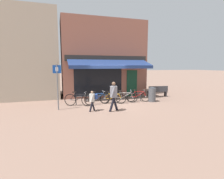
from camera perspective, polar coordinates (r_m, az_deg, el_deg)
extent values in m
plane|color=#846656|center=(11.32, 0.15, -4.75)|extent=(160.00, 160.00, 0.00)
cube|color=#8E5647|center=(15.02, -2.99, 9.99)|extent=(6.76, 3.00, 6.09)
cube|color=black|center=(13.41, -4.40, 2.59)|extent=(3.72, 0.04, 2.20)
cube|color=#143D28|center=(14.31, 6.50, 2.08)|extent=(0.90, 0.04, 2.10)
cube|color=#282623|center=(13.55, -1.36, 10.08)|extent=(6.42, 0.06, 0.44)
cube|color=navy|center=(12.83, -0.42, 8.76)|extent=(6.09, 1.55, 0.50)
cube|color=navy|center=(12.09, 0.66, 7.28)|extent=(6.09, 0.03, 0.20)
cube|color=tan|center=(15.49, -31.43, 9.72)|extent=(7.59, 4.00, 6.57)
cylinder|color=#47494F|center=(11.50, -0.59, -1.75)|extent=(4.55, 0.04, 0.04)
cylinder|color=#47494F|center=(11.13, -11.64, -3.68)|extent=(0.04, 0.04, 0.55)
cylinder|color=#47494F|center=(12.37, 9.33, -2.48)|extent=(0.04, 0.04, 0.55)
torus|color=black|center=(10.79, -8.10, -3.46)|extent=(0.70, 0.34, 0.73)
cylinder|color=#9E9EA3|center=(10.79, -8.10, -3.46)|extent=(0.09, 0.08, 0.07)
torus|color=black|center=(11.08, -13.48, -3.30)|extent=(0.70, 0.34, 0.73)
cylinder|color=#9E9EA3|center=(11.08, -13.48, -3.30)|extent=(0.09, 0.08, 0.07)
cylinder|color=black|center=(10.86, -10.19, -2.55)|extent=(0.56, 0.25, 0.39)
cylinder|color=black|center=(10.85, -10.41, -1.56)|extent=(0.62, 0.28, 0.05)
cylinder|color=black|center=(10.95, -11.85, -2.47)|extent=(0.12, 0.08, 0.39)
cylinder|color=black|center=(11.02, -12.56, -3.37)|extent=(0.36, 0.18, 0.05)
cylinder|color=black|center=(11.01, -12.78, -2.39)|extent=(0.31, 0.15, 0.38)
cylinder|color=black|center=(10.78, -8.41, -2.55)|extent=(0.15, 0.10, 0.36)
cylinder|color=#9E9EA3|center=(10.93, -12.15, -1.22)|extent=(0.06, 0.05, 0.11)
cube|color=black|center=(10.93, -12.23, -0.85)|extent=(0.26, 0.19, 0.05)
cylinder|color=#9E9EA3|center=(10.75, -8.73, -1.26)|extent=(0.04, 0.04, 0.14)
cylinder|color=#9E9EA3|center=(10.75, -8.74, -0.89)|extent=(0.22, 0.49, 0.04)
torus|color=black|center=(11.32, -2.22, -2.91)|extent=(0.71, 0.14, 0.71)
cylinder|color=#9E9EA3|center=(11.32, -2.22, -2.91)|extent=(0.08, 0.07, 0.07)
torus|color=black|center=(10.99, -7.25, -3.29)|extent=(0.71, 0.14, 0.71)
cylinder|color=#9E9EA3|center=(10.99, -7.25, -3.29)|extent=(0.08, 0.07, 0.07)
cylinder|color=#1E4793|center=(11.16, -4.10, -2.26)|extent=(0.58, 0.09, 0.38)
cylinder|color=#1E4793|center=(11.11, -4.29, -1.34)|extent=(0.64, 0.11, 0.05)
cylinder|color=#1E4793|center=(11.05, -5.65, -2.33)|extent=(0.12, 0.06, 0.38)
cylinder|color=#1E4793|center=(11.05, -6.35, -3.27)|extent=(0.37, 0.07, 0.05)
cylinder|color=#1E4793|center=(11.00, -6.55, -2.34)|extent=(0.31, 0.06, 0.37)
cylinder|color=#1E4793|center=(11.27, -2.48, -2.10)|extent=(0.15, 0.06, 0.34)
cylinder|color=#9E9EA3|center=(10.99, -5.93, -1.15)|extent=(0.06, 0.03, 0.11)
cube|color=black|center=(10.98, -6.00, -0.79)|extent=(0.25, 0.13, 0.05)
cylinder|color=#9E9EA3|center=(11.21, -2.75, -0.93)|extent=(0.03, 0.03, 0.14)
cylinder|color=#9E9EA3|center=(11.20, -2.75, -0.57)|extent=(0.08, 0.52, 0.04)
torus|color=black|center=(11.41, 2.94, -3.01)|extent=(0.65, 0.38, 0.65)
cylinder|color=#9E9EA3|center=(11.41, 2.94, -3.01)|extent=(0.09, 0.09, 0.08)
torus|color=black|center=(11.51, -2.53, -2.91)|extent=(0.65, 0.38, 0.65)
cylinder|color=#9E9EA3|center=(11.51, -2.53, -2.91)|extent=(0.09, 0.09, 0.08)
cylinder|color=orange|center=(11.43, 0.86, -2.25)|extent=(0.59, 0.23, 0.35)
cylinder|color=orange|center=(11.43, 0.67, -1.41)|extent=(0.63, 0.30, 0.05)
cylinder|color=orange|center=(11.46, -0.82, -2.19)|extent=(0.10, 0.12, 0.34)
cylinder|color=orange|center=(11.49, -1.58, -2.97)|extent=(0.37, 0.18, 0.05)
cylinder|color=orange|center=(11.49, -1.77, -2.13)|extent=(0.33, 0.11, 0.34)
cylinder|color=orange|center=(11.41, 2.65, -2.24)|extent=(0.14, 0.13, 0.31)
cylinder|color=#9E9EA3|center=(11.47, -1.08, -1.09)|extent=(0.05, 0.06, 0.11)
cube|color=black|center=(11.47, -1.15, -0.74)|extent=(0.26, 0.19, 0.06)
cylinder|color=#9E9EA3|center=(11.41, 2.36, -1.12)|extent=(0.04, 0.05, 0.14)
cylinder|color=#9E9EA3|center=(11.41, 2.37, -0.77)|extent=(0.23, 0.49, 0.10)
torus|color=black|center=(11.76, 6.70, -2.61)|extent=(0.71, 0.33, 0.70)
cylinder|color=#9E9EA3|center=(11.76, 6.70, -2.61)|extent=(0.09, 0.09, 0.08)
torus|color=black|center=(11.65, 1.33, -2.66)|extent=(0.71, 0.33, 0.70)
cylinder|color=#9E9EA3|center=(11.65, 1.33, -2.66)|extent=(0.09, 0.09, 0.08)
cylinder|color=#BCB7B2|center=(11.66, 4.69, -1.91)|extent=(0.59, 0.25, 0.37)
cylinder|color=#BCB7B2|center=(11.60, 4.51, -1.07)|extent=(0.66, 0.22, 0.05)
cylinder|color=#BCB7B2|center=(11.62, 3.03, -1.88)|extent=(0.14, 0.07, 0.37)
cylinder|color=#BCB7B2|center=(11.67, 2.28, -2.69)|extent=(0.38, 0.14, 0.05)
cylinder|color=#BCB7B2|center=(11.61, 2.09, -1.85)|extent=(0.31, 0.17, 0.36)
cylinder|color=#BCB7B2|center=(11.70, 6.44, -1.86)|extent=(0.16, 0.05, 0.34)
cylinder|color=#9E9EA3|center=(11.55, 2.78, -0.80)|extent=(0.06, 0.03, 0.11)
cube|color=black|center=(11.53, 2.71, -0.47)|extent=(0.26, 0.17, 0.06)
cylinder|color=#9E9EA3|center=(11.62, 6.18, -0.77)|extent=(0.04, 0.05, 0.14)
cylinder|color=#9E9EA3|center=(11.60, 6.19, -0.43)|extent=(0.17, 0.50, 0.10)
torus|color=black|center=(12.24, 10.97, -2.28)|extent=(0.70, 0.31, 0.70)
cylinder|color=#9E9EA3|center=(12.24, 10.97, -2.28)|extent=(0.09, 0.08, 0.08)
torus|color=black|center=(12.08, 6.20, -2.31)|extent=(0.70, 0.31, 0.70)
cylinder|color=#9E9EA3|center=(12.08, 6.20, -2.31)|extent=(0.09, 0.08, 0.08)
cylinder|color=#B21E1E|center=(12.16, 9.17, -1.57)|extent=(0.56, 0.17, 0.37)
cylinder|color=#B21E1E|center=(12.14, 9.00, -0.72)|extent=(0.61, 0.22, 0.05)
cylinder|color=#B21E1E|center=(12.11, 7.70, -1.54)|extent=(0.11, 0.10, 0.37)
cylinder|color=#B21E1E|center=(12.10, 7.04, -2.35)|extent=(0.35, 0.14, 0.05)
cylinder|color=#B21E1E|center=(12.09, 6.86, -1.50)|extent=(0.31, 0.09, 0.36)
cylinder|color=#B21E1E|center=(12.21, 10.71, -1.52)|extent=(0.14, 0.11, 0.34)
cylinder|color=#9E9EA3|center=(12.09, 7.46, -0.44)|extent=(0.06, 0.05, 0.11)
cube|color=black|center=(12.09, 7.39, -0.11)|extent=(0.26, 0.17, 0.06)
cylinder|color=#9E9EA3|center=(12.19, 10.46, -0.42)|extent=(0.04, 0.05, 0.14)
cylinder|color=#9E9EA3|center=(12.19, 10.46, -0.09)|extent=(0.18, 0.50, 0.07)
cylinder|color=black|center=(9.40, 0.02, -4.95)|extent=(0.35, 0.16, 0.80)
cylinder|color=black|center=(9.65, 1.04, -4.62)|extent=(0.35, 0.16, 0.80)
cylinder|color=gray|center=(9.40, 0.54, -0.72)|extent=(0.43, 0.43, 0.60)
sphere|color=brown|center=(9.35, 0.55, 1.91)|extent=(0.20, 0.20, 0.20)
cylinder|color=gray|center=(9.64, 0.77, -0.51)|extent=(0.30, 0.16, 0.54)
cylinder|color=gray|center=(9.17, 0.31, -0.94)|extent=(0.30, 0.16, 0.54)
cylinder|color=black|center=(9.48, -6.81, -5.62)|extent=(0.25, 0.12, 0.56)
cylinder|color=black|center=(9.67, -6.19, -5.34)|extent=(0.25, 0.12, 0.56)
cylinder|color=beige|center=(9.48, -6.54, -2.68)|extent=(0.31, 0.31, 0.42)
sphere|color=#A87A5B|center=(9.43, -6.56, -0.88)|extent=(0.14, 0.14, 0.14)
cylinder|color=beige|center=(9.65, -6.46, -2.50)|extent=(0.21, 0.15, 0.38)
cylinder|color=beige|center=(9.30, -6.61, -2.88)|extent=(0.21, 0.15, 0.38)
cube|color=navy|center=(9.53, -5.31, -2.30)|extent=(0.16, 0.26, 0.25)
cylinder|color=#515459|center=(12.30, 12.94, -1.71)|extent=(0.50, 0.50, 0.94)
cone|color=#33353A|center=(12.23, 13.01, 0.68)|extent=(0.51, 0.51, 0.10)
cylinder|color=slate|center=(10.06, -17.34, 0.69)|extent=(0.07, 0.07, 2.55)
cube|color=#14429E|center=(9.98, -17.57, 6.34)|extent=(0.44, 0.02, 0.44)
cube|color=white|center=(9.97, -17.57, 6.34)|extent=(0.14, 0.01, 0.22)
cube|color=#38383D|center=(14.38, 14.54, -0.50)|extent=(1.64, 0.63, 0.06)
cube|color=#38383D|center=(14.18, 14.89, 0.27)|extent=(1.59, 0.25, 0.40)
cube|color=#38383D|center=(14.12, 11.85, -1.49)|extent=(0.12, 0.36, 0.45)
cube|color=#38383D|center=(14.72, 17.05, -1.29)|extent=(0.12, 0.36, 0.45)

